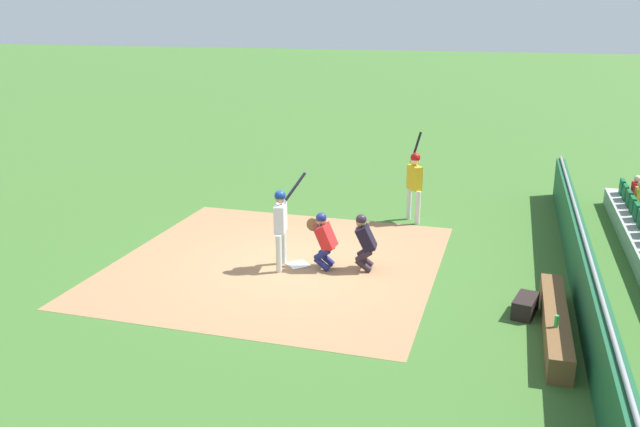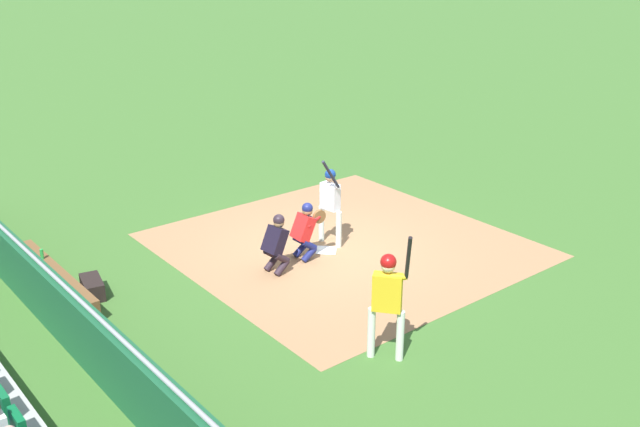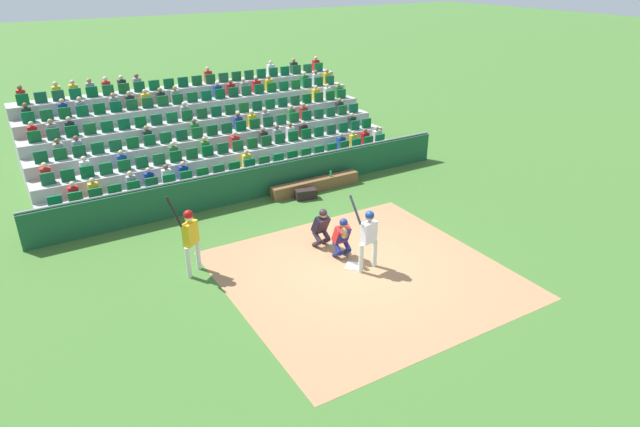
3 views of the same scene
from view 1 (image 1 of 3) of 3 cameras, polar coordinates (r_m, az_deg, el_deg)
The scene contains 11 objects.
ground_plane at distance 15.19m, azimuth -1.87°, elevation -4.38°, with size 160.00×160.00×0.00m, color #3B6629.
infield_dirt_patch at distance 15.34m, azimuth -3.66°, elevation -4.18°, with size 7.26×7.11×0.01m, color #9D724D.
home_plate_marker at distance 15.19m, azimuth -1.87°, elevation -4.32°, with size 0.44×0.44×0.02m, color white.
batter_at_plate at distance 14.70m, azimuth -3.31°, elevation -0.56°, with size 0.68×0.64×2.14m.
catcher_crouching at distance 14.80m, azimuth 0.31°, elevation -2.00°, with size 0.48×0.72×1.29m.
home_plate_umpire at distance 14.74m, azimuth 3.76°, elevation -2.19°, with size 0.49×0.50×1.28m.
dugout_wall at distance 14.45m, azimuth 21.15°, elevation -4.23°, with size 15.68×0.24×1.22m.
dugout_bench at distance 12.72m, azimuth 19.22°, elevation -8.71°, with size 3.59×0.40×0.44m, color brown.
water_bottle_on_bench at distance 12.00m, azimuth 19.31°, elevation -8.57°, with size 0.07×0.07×0.21m, color green.
equipment_duffel_bag at distance 13.35m, azimuth 16.91°, elevation -7.46°, with size 0.76×0.36×0.35m, color black.
on_deck_batter at distance 18.10m, azimuth 7.97°, elevation 2.94°, with size 0.82×0.47×2.37m.
Camera 1 is at (-13.49, -4.29, 5.52)m, focal length 37.95 mm.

